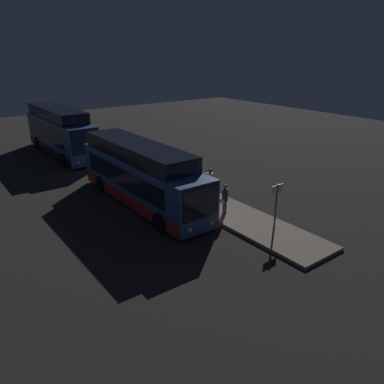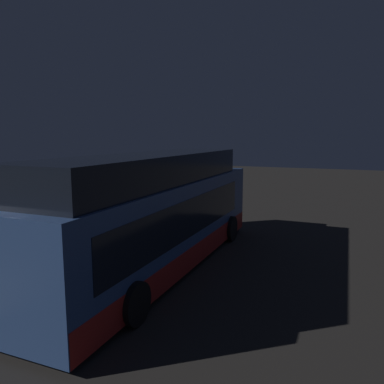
{
  "view_description": "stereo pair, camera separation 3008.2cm",
  "coord_description": "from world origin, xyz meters",
  "views": [
    {
      "loc": [
        18.1,
        -10.55,
        8.86
      ],
      "look_at": [
        3.39,
        0.49,
        1.86
      ],
      "focal_mm": 35.0,
      "sensor_mm": 36.0,
      "label": 1
    },
    {
      "loc": [
        -11.21,
        -5.6,
        4.25
      ],
      "look_at": [
        3.39,
        0.49,
        1.86
      ],
      "focal_mm": 35.0,
      "sensor_mm": 36.0,
      "label": 2
    }
  ],
  "objects": [
    {
      "name": "sign_post",
      "position": [
        6.51,
        3.55,
        1.69
      ],
      "size": [
        0.1,
        0.82,
        2.37
      ],
      "color": "#4C4C51",
      "rests_on": "platform"
    },
    {
      "name": "bus_lead",
      "position": [
        -0.93,
        -0.11,
        1.66
      ],
      "size": [
        11.59,
        2.76,
        3.7
      ],
      "color": "#33518C",
      "rests_on": "ground"
    },
    {
      "name": "passenger_waiting",
      "position": [
        3.68,
        2.56,
        1.13
      ],
      "size": [
        0.38,
        0.55,
        1.75
      ],
      "rotation": [
        0.0,
        0.0,
        -2.99
      ],
      "color": "#4C476B",
      "rests_on": "platform"
    },
    {
      "name": "ground",
      "position": [
        0.0,
        0.0,
        0.0
      ],
      "size": [
        80.0,
        80.0,
        0.0
      ],
      "primitive_type": "plane",
      "color": "#2B2826"
    },
    {
      "name": "suitcase",
      "position": [
        1.51,
        2.35,
        0.54
      ],
      "size": [
        0.43,
        0.27,
        0.98
      ],
      "color": "black",
      "rests_on": "platform"
    },
    {
      "name": "platform",
      "position": [
        0.0,
        3.04,
        0.08
      ],
      "size": [
        20.0,
        2.87,
        0.17
      ],
      "color": "gray",
      "rests_on": "ground"
    },
    {
      "name": "passenger_boarding",
      "position": [
        1.59,
        2.83,
        1.18
      ],
      "size": [
        0.62,
        0.53,
        1.85
      ],
      "rotation": [
        0.0,
        0.0,
        -2.06
      ],
      "color": "gray",
      "rests_on": "platform"
    },
    {
      "name": "bus_second",
      "position": [
        -15.49,
        -0.11,
        1.87
      ],
      "size": [
        11.54,
        2.79,
        4.13
      ],
      "color": "#33518C",
      "rests_on": "ground"
    },
    {
      "name": "passenger_with_bags",
      "position": [
        1.12,
        3.59,
        1.15
      ],
      "size": [
        0.56,
        0.66,
        1.83
      ],
      "rotation": [
        0.0,
        0.0,
        -2.66
      ],
      "color": "#2D2D33",
      "rests_on": "platform"
    }
  ]
}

